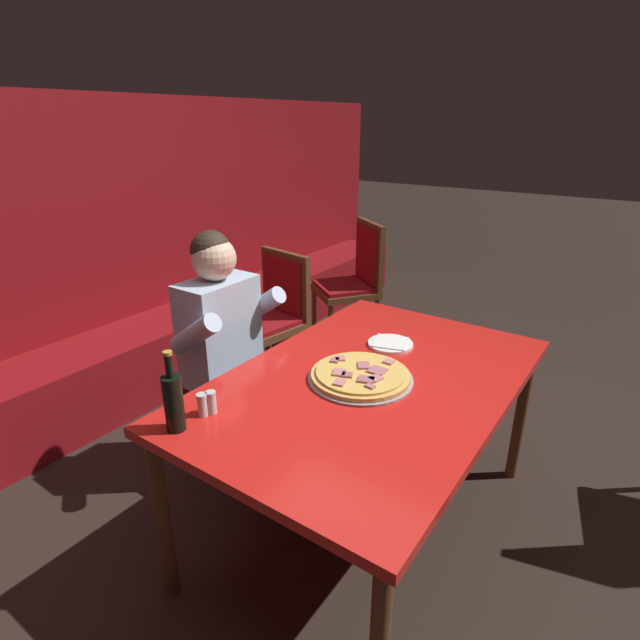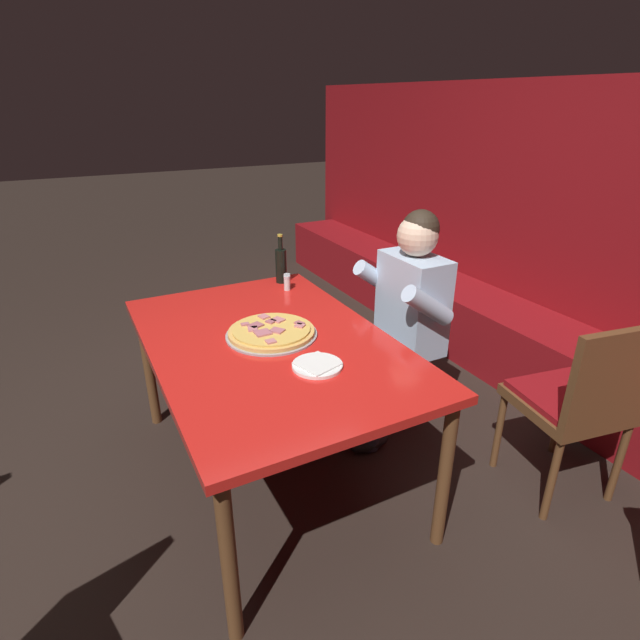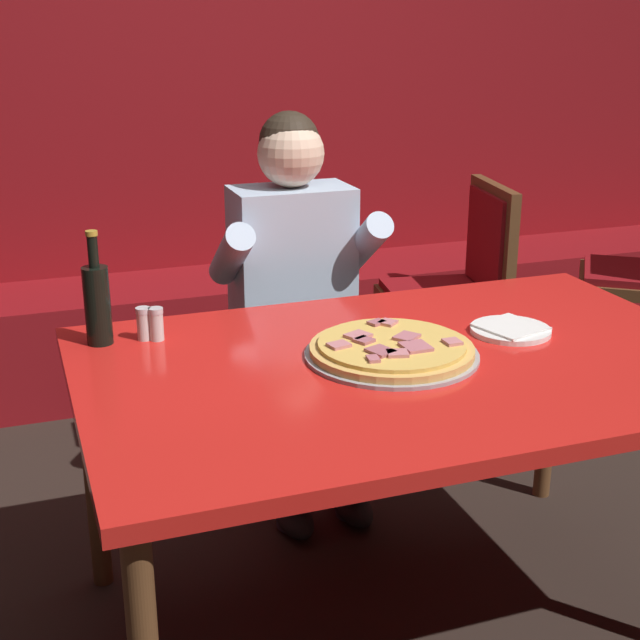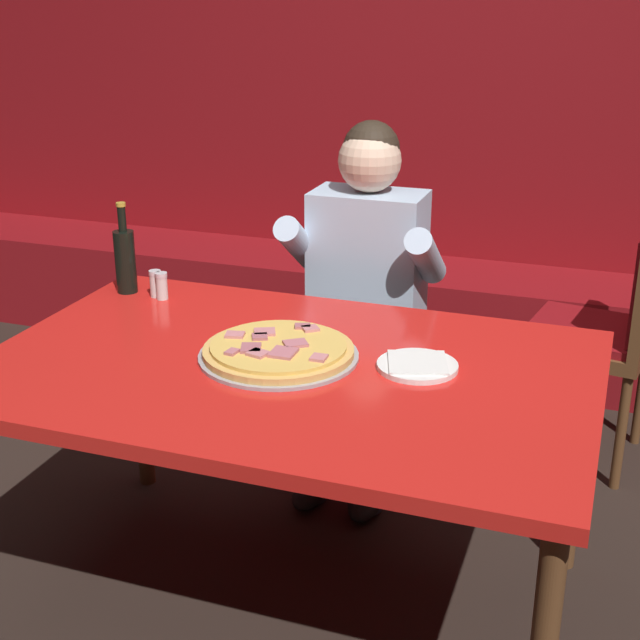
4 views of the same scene
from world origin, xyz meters
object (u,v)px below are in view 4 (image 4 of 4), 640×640
(plate_white_paper, at_px, (417,365))
(shaker_parmesan, at_px, (156,285))
(diner_seated_blue_shirt, at_px, (360,294))
(dining_chair_near_right, at_px, (611,322))
(shaker_black_pepper, at_px, (162,287))
(beer_bottle, at_px, (125,259))
(pizza, at_px, (278,351))
(main_dining_table, at_px, (288,386))

(plate_white_paper, distance_m, shaker_parmesan, 0.95)
(diner_seated_blue_shirt, height_order, dining_chair_near_right, diner_seated_blue_shirt)
(shaker_black_pepper, bearing_deg, beer_bottle, 170.00)
(pizza, height_order, diner_seated_blue_shirt, diner_seated_blue_shirt)
(shaker_black_pepper, bearing_deg, main_dining_table, -31.39)
(shaker_parmesan, bearing_deg, diner_seated_blue_shirt, 35.66)
(beer_bottle, relative_size, diner_seated_blue_shirt, 0.23)
(main_dining_table, bearing_deg, pizza, 142.68)
(beer_bottle, bearing_deg, diner_seated_blue_shirt, 30.21)
(shaker_parmesan, relative_size, dining_chair_near_right, 0.09)
(shaker_black_pepper, bearing_deg, dining_chair_near_right, 32.49)
(shaker_black_pepper, bearing_deg, diner_seated_blue_shirt, 38.11)
(plate_white_paper, bearing_deg, main_dining_table, -165.99)
(dining_chair_near_right, bearing_deg, shaker_black_pepper, -147.51)
(beer_bottle, xyz_separation_m, shaker_black_pepper, (0.14, -0.02, -0.07))
(pizza, xyz_separation_m, diner_seated_blue_shirt, (0.01, 0.72, -0.08))
(beer_bottle, height_order, dining_chair_near_right, beer_bottle)
(main_dining_table, relative_size, shaker_black_pepper, 18.49)
(plate_white_paper, height_order, diner_seated_blue_shirt, diner_seated_blue_shirt)
(plate_white_paper, distance_m, shaker_black_pepper, 0.92)
(shaker_parmesan, distance_m, dining_chair_near_right, 1.62)
(pizza, distance_m, shaker_black_pepper, 0.60)
(pizza, distance_m, beer_bottle, 0.74)
(pizza, xyz_separation_m, shaker_black_pepper, (-0.52, 0.31, 0.02))
(diner_seated_blue_shirt, bearing_deg, dining_chair_near_right, 28.43)
(pizza, relative_size, plate_white_paper, 2.03)
(shaker_parmesan, height_order, dining_chair_near_right, dining_chair_near_right)
(pizza, height_order, plate_white_paper, pizza)
(beer_bottle, distance_m, shaker_parmesan, 0.13)
(pizza, distance_m, shaker_parmesan, 0.64)
(diner_seated_blue_shirt, bearing_deg, beer_bottle, -149.79)
(plate_white_paper, height_order, shaker_parmesan, shaker_parmesan)
(shaker_parmesan, distance_m, diner_seated_blue_shirt, 0.69)
(main_dining_table, xyz_separation_m, beer_bottle, (-0.69, 0.36, 0.18))
(main_dining_table, distance_m, diner_seated_blue_shirt, 0.75)
(main_dining_table, relative_size, dining_chair_near_right, 1.70)
(dining_chair_near_right, bearing_deg, beer_bottle, -150.76)
(main_dining_table, xyz_separation_m, diner_seated_blue_shirt, (-0.03, 0.75, 0.01))
(pizza, distance_m, plate_white_paper, 0.37)
(pizza, distance_m, dining_chair_near_right, 1.44)
(pizza, bearing_deg, main_dining_table, -37.32)
(main_dining_table, relative_size, beer_bottle, 5.45)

